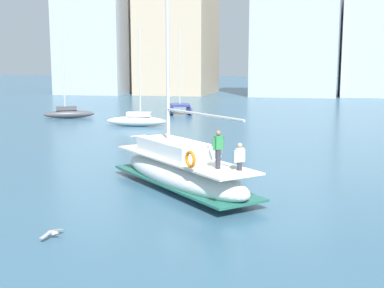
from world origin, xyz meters
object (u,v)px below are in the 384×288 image
(seagull, at_px, (52,233))
(moored_catamaran, at_px, (136,120))
(main_sailboat, at_px, (181,170))
(moored_cutter_right, at_px, (69,113))
(moored_sloop_near, at_px, (180,108))

(seagull, bearing_deg, moored_catamaran, 104.72)
(main_sailboat, relative_size, moored_cutter_right, 1.41)
(moored_sloop_near, relative_size, moored_cutter_right, 1.18)
(moored_sloop_near, bearing_deg, moored_catamaran, -93.96)
(main_sailboat, distance_m, moored_sloop_near, 35.30)
(moored_catamaran, relative_size, moored_cutter_right, 1.07)
(moored_sloop_near, height_order, moored_cutter_right, moored_sloop_near)
(moored_cutter_right, bearing_deg, seagull, -63.52)
(main_sailboat, relative_size, moored_sloop_near, 1.19)
(seagull, bearing_deg, main_sailboat, 72.15)
(moored_cutter_right, bearing_deg, moored_catamaran, -27.11)
(moored_catamaran, height_order, moored_cutter_right, moored_catamaran)
(moored_catamaran, distance_m, seagull, 30.28)
(main_sailboat, relative_size, moored_catamaran, 1.31)
(moored_sloop_near, distance_m, moored_catamaran, 12.25)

